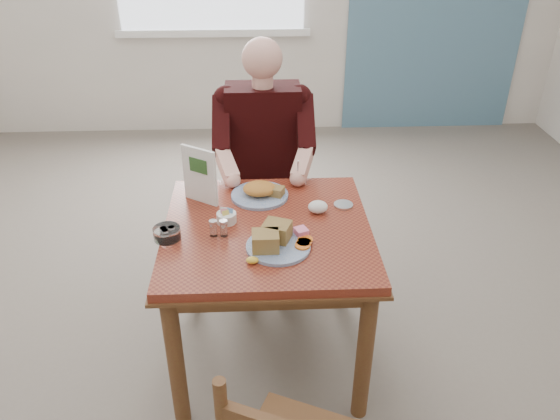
{
  "coord_description": "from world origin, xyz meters",
  "views": [
    {
      "loc": [
        -0.04,
        -2.02,
        2.02
      ],
      "look_at": [
        0.06,
        0.0,
        0.83
      ],
      "focal_mm": 35.0,
      "sensor_mm": 36.0,
      "label": 1
    }
  ],
  "objects_px": {
    "chair_far": "(264,193)",
    "near_plate": "(276,240)",
    "diner": "(264,147)",
    "far_plate": "(261,192)",
    "table": "(268,247)"
  },
  "relations": [
    {
      "from": "chair_far",
      "to": "near_plate",
      "type": "distance_m",
      "value": 1.01
    },
    {
      "from": "diner",
      "to": "chair_far",
      "type": "bearing_deg",
      "value": 90.01
    },
    {
      "from": "near_plate",
      "to": "far_plate",
      "type": "distance_m",
      "value": 0.43
    },
    {
      "from": "table",
      "to": "near_plate",
      "type": "xyz_separation_m",
      "value": [
        0.03,
        -0.16,
        0.14
      ]
    },
    {
      "from": "chair_far",
      "to": "far_plate",
      "type": "height_order",
      "value": "chair_far"
    },
    {
      "from": "chair_far",
      "to": "near_plate",
      "type": "relative_size",
      "value": 3.16
    },
    {
      "from": "near_plate",
      "to": "far_plate",
      "type": "bearing_deg",
      "value": 97.39
    },
    {
      "from": "chair_far",
      "to": "near_plate",
      "type": "height_order",
      "value": "chair_far"
    },
    {
      "from": "far_plate",
      "to": "near_plate",
      "type": "bearing_deg",
      "value": -82.61
    },
    {
      "from": "table",
      "to": "chair_far",
      "type": "bearing_deg",
      "value": 90.0
    },
    {
      "from": "chair_far",
      "to": "near_plate",
      "type": "xyz_separation_m",
      "value": [
        0.03,
        -0.96,
        0.3
      ]
    },
    {
      "from": "chair_far",
      "to": "table",
      "type": "bearing_deg",
      "value": -90.0
    },
    {
      "from": "table",
      "to": "diner",
      "type": "relative_size",
      "value": 0.66
    },
    {
      "from": "table",
      "to": "near_plate",
      "type": "distance_m",
      "value": 0.22
    },
    {
      "from": "diner",
      "to": "far_plate",
      "type": "relative_size",
      "value": 3.84
    }
  ]
}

